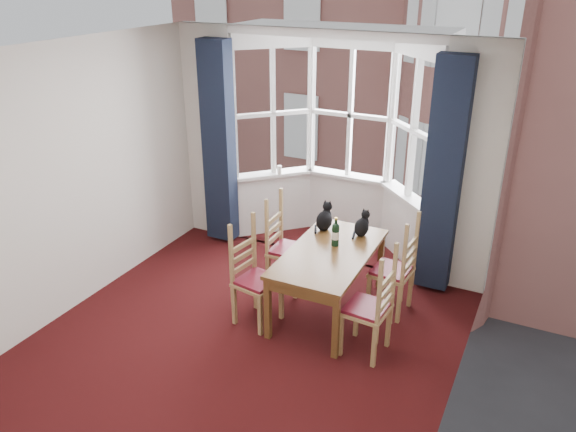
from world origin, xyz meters
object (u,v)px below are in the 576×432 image
Objects in this scene: chair_right_far at (400,274)px; cat_right at (362,226)px; dining_table at (329,258)px; chair_left_near at (250,279)px; wine_bottle at (335,233)px; cat_left at (325,219)px; chair_left_far at (281,249)px; chair_right_near at (375,312)px; candle_tall at (279,170)px.

cat_right is (-0.51, 0.22, 0.36)m from chair_right_far.
dining_table is 1.67× the size of chair_left_near.
cat_right reaches higher than chair_right_far.
wine_bottle is at bearing -115.36° from cat_right.
cat_left reaches higher than dining_table.
wine_bottle is at bearing -7.23° from chair_left_far.
chair_right_near and chair_right_far have the same top height.
chair_right_near is 3.06× the size of cat_right.
chair_left_far is at bearing 91.39° from chair_left_near.
chair_left_far is at bearing 172.77° from wine_bottle.
cat_left reaches higher than cat_right.
chair_right_far is 0.66m from cat_right.
chair_left_near reaches higher than dining_table.
dining_table is at bearing -108.00° from cat_right.
chair_left_near is at bearing 179.95° from chair_right_near.
chair_right_far is at bearing 23.66° from dining_table.
cat_left reaches higher than wine_bottle.
chair_left_far is at bearing -177.77° from chair_right_far.
chair_left_far is at bearing -62.09° from candle_tall.
chair_right_far is 0.80m from wine_bottle.
wine_bottle is at bearing -44.89° from candle_tall.
candle_tall is (-0.69, 2.00, 0.46)m from chair_left_near.
chair_left_far is 3.06× the size of cat_right.
cat_right is (-0.51, 1.01, 0.36)m from chair_right_near.
chair_left_near is 1.12m from cat_left.
cat_right reaches higher than dining_table.
wine_bottle is (-0.17, -0.36, 0.03)m from cat_right.
dining_table is 5.12× the size of cat_right.
chair_left_far is (-0.02, 0.74, 0.00)m from chair_left_near.
cat_right is 0.40m from wine_bottle.
wine_bottle is at bearing 90.77° from dining_table.
chair_right_near is 1.00× the size of chair_right_far.
cat_right is 1.82m from candle_tall.
cat_left is at bearing 134.02° from chair_right_near.
cat_right is at bearing 72.00° from dining_table.
dining_table is 1.67× the size of chair_right_near.
candle_tall is (-1.10, 1.03, 0.08)m from cat_left.
dining_table is 0.75m from chair_left_far.
candle_tall is at bearing 136.68° from cat_left.
chair_left_far reaches higher than dining_table.
chair_left_near is at bearing -71.08° from candle_tall.
chair_right_far is 1.03m from cat_left.
cat_left is (0.41, 0.97, 0.38)m from chair_left_near.
cat_left is at bearing 118.73° from dining_table.
candle_tall is (-1.52, 0.99, 0.09)m from cat_right.
cat_right is at bearing -33.00° from candle_tall.
candle_tall is at bearing 147.00° from cat_right.
chair_left_far is 1.50m from candle_tall.
chair_left_near is 1.00× the size of chair_right_far.
dining_table is 1.67× the size of chair_right_far.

